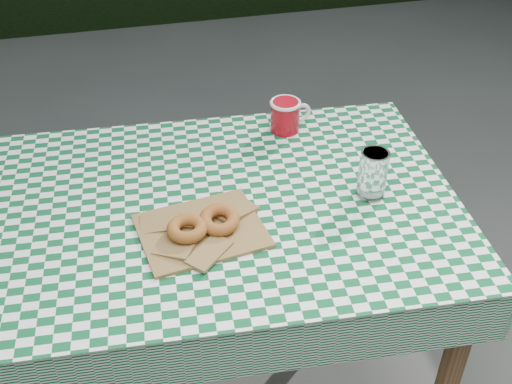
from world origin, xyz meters
TOP-DOWN VIEW (x-y plane):
  - ground at (0.00, 0.00)m, footprint 60.00×60.00m
  - table at (0.06, -0.15)m, footprint 1.29×0.90m
  - tablecloth at (0.06, -0.15)m, footprint 1.31×0.92m
  - paper_bag at (0.02, -0.25)m, footprint 0.32×0.27m
  - bagel_front at (-0.02, -0.27)m, footprint 0.11×0.11m
  - bagel_back at (0.06, -0.25)m, footprint 0.12×0.12m
  - coffee_mug at (0.33, 0.15)m, footprint 0.19×0.19m
  - drinking_glass at (0.46, -0.21)m, footprint 0.08×0.08m

SIDE VIEW (x-z plane):
  - ground at x=0.00m, z-range 0.00..0.00m
  - table at x=0.06m, z-range 0.00..0.75m
  - tablecloth at x=0.06m, z-range 0.75..0.76m
  - paper_bag at x=0.02m, z-range 0.76..0.77m
  - bagel_front at x=-0.02m, z-range 0.77..0.80m
  - bagel_back at x=0.06m, z-range 0.77..0.80m
  - coffee_mug at x=0.33m, z-range 0.76..0.85m
  - drinking_glass at x=0.46m, z-range 0.76..0.89m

